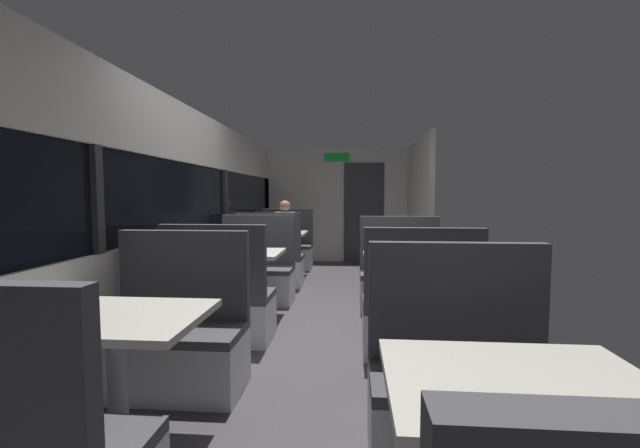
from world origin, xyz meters
The scene contains 18 objects.
ground_plane centered at (0.00, 0.00, -0.01)m, with size 3.30×9.20×0.02m, color #423F44.
carriage_window_panel_left centered at (-1.45, 0.00, 1.11)m, with size 0.09×8.48×2.30m.
carriage_end_bulkhead centered at (0.06, 4.19, 1.14)m, with size 2.90×0.11×2.30m.
carriage_aisle_panel_right centered at (1.45, 3.00, 1.15)m, with size 0.08×2.40×2.30m, color beige.
dining_table_near_window centered at (-0.89, -2.09, 0.64)m, with size 0.90×0.70×0.74m.
bench_near_window_facing_entry centered at (-0.89, -1.39, 0.33)m, with size 0.95×0.50×1.10m.
dining_table_mid_window centered at (-0.89, 0.24, 0.64)m, with size 0.90×0.70×0.74m.
bench_mid_window_facing_end centered at (-0.89, -0.46, 0.33)m, with size 0.95×0.50×1.10m.
bench_mid_window_facing_entry centered at (-0.89, 0.94, 0.33)m, with size 0.95×0.50×1.10m.
dining_table_far_window centered at (-0.89, 2.57, 0.64)m, with size 0.90×0.70×0.74m.
bench_far_window_facing_end centered at (-0.89, 1.87, 0.33)m, with size 0.95×0.50×1.10m.
bench_far_window_facing_entry centered at (-0.89, 3.27, 0.33)m, with size 0.95×0.50×1.10m.
dining_table_front_aisle centered at (0.89, -2.69, 0.64)m, with size 0.90×0.70×0.74m.
bench_front_aisle_facing_entry centered at (0.89, -1.99, 0.33)m, with size 0.95×0.50×1.10m.
dining_table_rear_aisle centered at (0.89, 0.04, 0.64)m, with size 0.90×0.70×0.74m.
bench_rear_aisle_facing_end centered at (0.89, -0.66, 0.33)m, with size 0.95×0.50×1.10m.
bench_rear_aisle_facing_entry centered at (0.89, 0.74, 0.33)m, with size 0.95×0.50×1.10m.
seated_passenger centered at (-0.89, 3.20, 0.54)m, with size 0.47×0.55×1.26m.
Camera 1 is at (0.33, -4.04, 1.35)m, focal length 22.62 mm.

